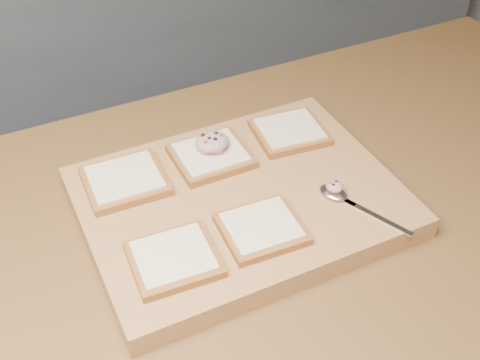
# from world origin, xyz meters

# --- Properties ---
(back_counter) EXTENTS (3.60, 0.62, 0.94)m
(back_counter) POSITION_xyz_m (0.00, 1.43, 0.47)
(back_counter) COLOR slate
(back_counter) RESTS_ON ground
(cutting_board) EXTENTS (0.50, 0.38, 0.04)m
(cutting_board) POSITION_xyz_m (0.17, 0.01, 0.92)
(cutting_board) COLOR #AD804A
(cutting_board) RESTS_ON island_counter
(bread_far_left) EXTENTS (0.13, 0.12, 0.02)m
(bread_far_left) POSITION_xyz_m (0.01, 0.11, 0.95)
(bread_far_left) COLOR brown
(bread_far_left) RESTS_ON cutting_board
(bread_far_center) EXTENTS (0.12, 0.11, 0.02)m
(bread_far_center) POSITION_xyz_m (0.16, 0.11, 0.95)
(bread_far_center) COLOR brown
(bread_far_center) RESTS_ON cutting_board
(bread_far_right) EXTENTS (0.13, 0.12, 0.02)m
(bread_far_right) POSITION_xyz_m (0.31, 0.11, 0.95)
(bread_far_right) COLOR brown
(bread_far_right) RESTS_ON cutting_board
(bread_near_left) EXTENTS (0.13, 0.12, 0.02)m
(bread_near_left) POSITION_xyz_m (0.02, -0.08, 0.95)
(bread_near_left) COLOR brown
(bread_near_left) RESTS_ON cutting_board
(bread_near_center) EXTENTS (0.12, 0.11, 0.02)m
(bread_near_center) POSITION_xyz_m (0.16, -0.08, 0.95)
(bread_near_center) COLOR brown
(bread_near_center) RESTS_ON cutting_board
(tuna_salad_dollop) EXTENTS (0.06, 0.05, 0.03)m
(tuna_salad_dollop) POSITION_xyz_m (0.17, 0.12, 0.97)
(tuna_salad_dollop) COLOR tan
(tuna_salad_dollop) RESTS_ON bread_far_center
(spoon) EXTENTS (0.09, 0.16, 0.01)m
(spoon) POSITION_xyz_m (0.30, -0.07, 0.94)
(spoon) COLOR silver
(spoon) RESTS_ON cutting_board
(spoon_salad) EXTENTS (0.03, 0.03, 0.02)m
(spoon_salad) POSITION_xyz_m (0.30, -0.05, 0.96)
(spoon_salad) COLOR tan
(spoon_salad) RESTS_ON spoon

